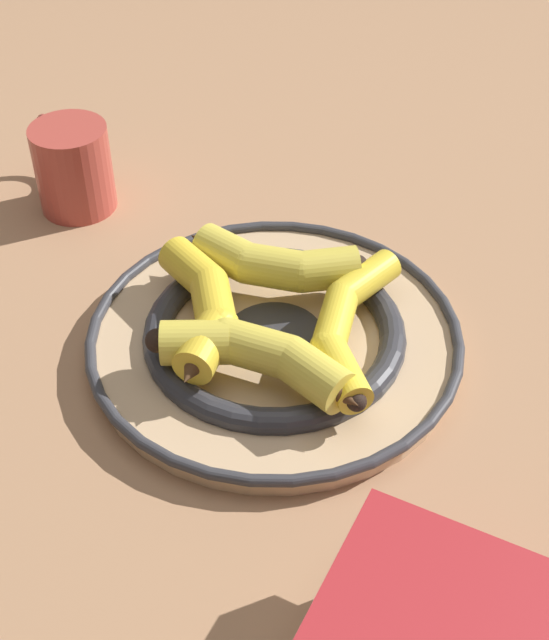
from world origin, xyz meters
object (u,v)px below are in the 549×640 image
(banana_c, at_px, (204,307))
(coffee_mug, at_px, (72,166))
(banana_b, at_px, (259,355))
(banana_d, at_px, (272,263))
(banana_a, at_px, (348,320))
(decorative_bowl, at_px, (275,337))

(banana_c, height_order, coffee_mug, coffee_mug)
(banana_b, height_order, banana_c, banana_b)
(banana_b, xyz_separation_m, banana_c, (0.02, 0.08, -0.00))
(banana_b, relative_size, banana_d, 1.13)
(banana_c, xyz_separation_m, banana_d, (0.08, -0.01, 0.00))
(coffee_mug, bearing_deg, banana_d, -162.14)
(banana_b, bearing_deg, banana_c, -29.53)
(banana_a, distance_m, banana_c, 0.13)
(decorative_bowl, distance_m, banana_a, 0.07)
(banana_d, relative_size, coffee_mug, 1.25)
(banana_d, xyz_separation_m, coffee_mug, (-0.01, 0.28, -0.00))
(decorative_bowl, relative_size, banana_b, 1.82)
(banana_a, height_order, coffee_mug, coffee_mug)
(coffee_mug, bearing_deg, decorative_bowl, -170.56)
(banana_a, xyz_separation_m, banana_d, (0.01, 0.10, 0.00))
(decorative_bowl, distance_m, coffee_mug, 0.32)
(banana_a, xyz_separation_m, banana_b, (-0.09, 0.03, 0.00))
(banana_b, height_order, banana_d, same)
(decorative_bowl, relative_size, banana_c, 2.29)
(banana_d, distance_m, coffee_mug, 0.28)
(coffee_mug, bearing_deg, banana_b, -178.74)
(banana_a, relative_size, coffee_mug, 1.41)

